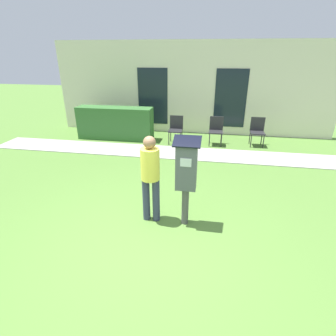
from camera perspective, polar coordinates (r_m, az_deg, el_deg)
ground_plane at (r=4.33m, az=-3.88°, el=-16.49°), size 40.00×40.00×0.00m
sidewalk at (r=7.94m, az=3.14°, el=3.27°), size 12.00×1.10×0.02m
building_facade at (r=9.88m, az=5.10°, el=16.81°), size 10.00×0.26×3.20m
parking_meter at (r=4.30m, az=3.99°, el=-0.71°), size 0.44×0.31×1.59m
person_standing at (r=4.44m, az=-3.86°, el=-1.12°), size 0.32×0.32×1.58m
outdoor_chair_left at (r=8.76m, az=1.74°, el=8.86°), size 0.44×0.44×0.90m
outdoor_chair_middle at (r=8.76m, az=10.43°, el=8.46°), size 0.44×0.44×0.90m
outdoor_chair_right at (r=8.99m, az=18.87°, el=7.98°), size 0.44×0.44×0.90m
hedge_row at (r=9.38m, az=-11.41°, el=9.54°), size 2.60×0.60×1.10m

